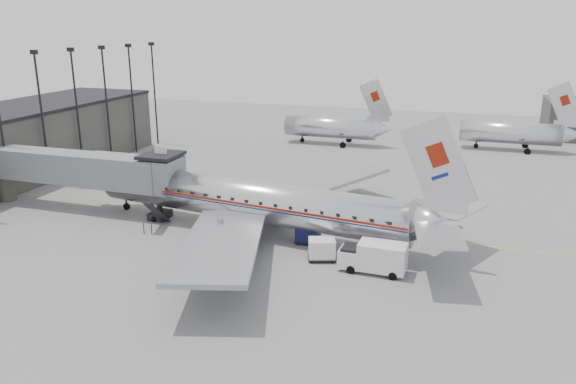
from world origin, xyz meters
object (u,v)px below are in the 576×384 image
object	(u,v)px
service_van	(374,257)
ramp_worker	(250,225)
baggage_cart_white	(322,249)
airliner	(254,201)
baggage_cart_navy	(308,234)

from	to	relation	value
service_van	ramp_worker	xyz separation A→B (m)	(-11.77, 4.37, -0.40)
baggage_cart_white	ramp_worker	bearing A→B (deg)	137.19
service_van	baggage_cart_white	distance (m)	4.42
airliner	ramp_worker	xyz separation A→B (m)	(-0.21, -0.53, -2.15)
service_van	baggage_cart_navy	xyz separation A→B (m)	(-6.29, 4.00, -0.39)
baggage_cart_navy	baggage_cart_white	world-z (taller)	baggage_cart_white
baggage_cart_white	airliner	bearing A→B (deg)	133.23
baggage_cart_navy	airliner	bearing A→B (deg)	170.52
service_van	baggage_cart_navy	bearing A→B (deg)	149.46
service_van	ramp_worker	distance (m)	12.56
airliner	ramp_worker	world-z (taller)	airliner
baggage_cart_navy	service_van	bearing A→B (deg)	-32.19
service_van	baggage_cart_white	world-z (taller)	service_van
baggage_cart_navy	ramp_worker	xyz separation A→B (m)	(-5.47, 0.37, -0.01)
airliner	ramp_worker	distance (m)	2.22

